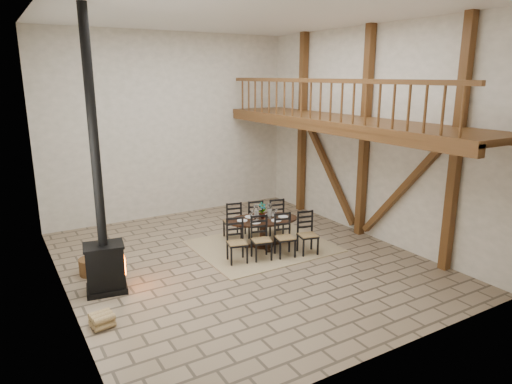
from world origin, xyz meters
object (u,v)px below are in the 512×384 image
dining_table (264,233)px  log_stack (102,320)px  wood_stove (102,234)px  log_basket (92,265)px

dining_table → log_stack: (-4.00, -1.59, -0.24)m
wood_stove → log_basket: bearing=103.8°
dining_table → log_basket: size_ratio=4.33×
wood_stove → log_stack: 1.60m
log_basket → wood_stove: bearing=-85.9°
wood_stove → log_basket: size_ratio=9.97×
dining_table → log_stack: 4.31m
wood_stove → log_stack: (-0.36, -1.20, -1.00)m
wood_stove → log_basket: (-0.07, 0.93, -0.93)m
wood_stove → log_basket: 1.32m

